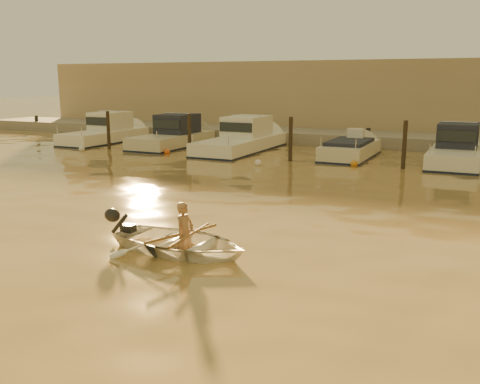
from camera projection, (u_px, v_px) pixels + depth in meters
The scene contains 22 objects.
ground_plane at pixel (91, 244), 12.10m from camera, with size 160.00×160.00×0.00m, color olive.
dinghy at pixel (181, 243), 11.52m from camera, with size 2.24×3.14×0.65m, color white.
person at pixel (185, 234), 11.43m from camera, with size 0.52×0.34×1.41m, color #936A49.
outboard_motor at pixel (128, 230), 12.23m from camera, with size 0.90×0.40×0.70m, color black, non-canonical shape.
oar_port at pixel (190, 235), 11.35m from camera, with size 0.06×0.06×2.10m, color brown.
oar_starboard at pixel (183, 234), 11.45m from camera, with size 0.06×0.06×2.10m, color brown.
moored_boat_0 at pixel (104, 132), 31.37m from camera, with size 2.12×6.79×1.75m, color white, non-canonical shape.
moored_boat_1 at pixel (172, 135), 29.43m from camera, with size 2.24×6.67×1.75m, color beige, non-canonical shape.
moored_boat_2 at pixel (241, 139), 27.68m from camera, with size 2.36×7.87×1.75m, color white, non-canonical shape.
moored_boat_3 at pixel (350, 153), 25.38m from camera, with size 1.93×5.63×0.95m, color beige, non-canonical shape.
moored_boat_4 at pixel (456, 150), 23.36m from camera, with size 2.07×6.44×1.75m, color silver, non-canonical shape.
piling_0 at pixel (108, 132), 28.50m from camera, with size 0.18×0.18×2.20m, color #2D2319.
piling_1 at pixel (189, 136), 26.42m from camera, with size 0.18×0.18×2.20m, color #2D2319.
piling_2 at pixel (290, 141), 24.22m from camera, with size 0.18×0.18×2.20m, color #2D2319.
piling_3 at pixel (404, 147), 22.14m from camera, with size 0.18×0.18×2.20m, color #2D2319.
fender_a at pixel (82, 149), 27.73m from camera, with size 0.30×0.30×0.30m, color silver.
fender_b at pixel (167, 152), 26.72m from camera, with size 0.30×0.30×0.30m, color #E15B1A.
fender_c at pixel (258, 163), 23.14m from camera, with size 0.30×0.30×0.30m, color silver.
fender_d at pixel (354, 164), 22.89m from camera, with size 0.30×0.30×0.30m, color #C47417.
fender_e at pixel (480, 172), 20.88m from camera, with size 0.30×0.30×0.30m, color silver.
quay at pixel (338, 141), 31.11m from camera, with size 52.00×4.00×1.00m, color gray.
waterfront_building at pixel (361, 98), 35.52m from camera, with size 46.00×7.00×4.80m, color #9E8466.
Camera 1 is at (8.00, -9.06, 3.67)m, focal length 40.00 mm.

